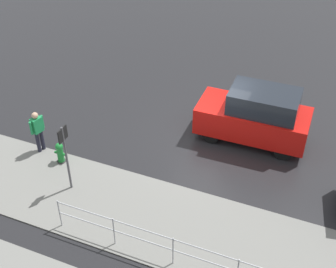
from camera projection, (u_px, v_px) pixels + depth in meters
ground_plane at (205, 140)px, 16.92m from camera, size 60.00×60.00×0.00m
kerb_strip at (158, 220)px, 13.81m from camera, size 24.00×3.20×0.04m
moving_hatchback at (256, 116)px, 16.37m from camera, size 3.94×1.79×2.06m
fire_hydrant at (60, 153)px, 15.71m from camera, size 0.42×0.31×0.80m
pedestrian at (38, 129)px, 15.86m from camera, size 0.32×0.55×1.62m
metal_railing at (205, 257)px, 11.89m from camera, size 8.77×0.04×1.05m
sign_post at (65, 150)px, 13.98m from camera, size 0.07×0.44×2.40m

